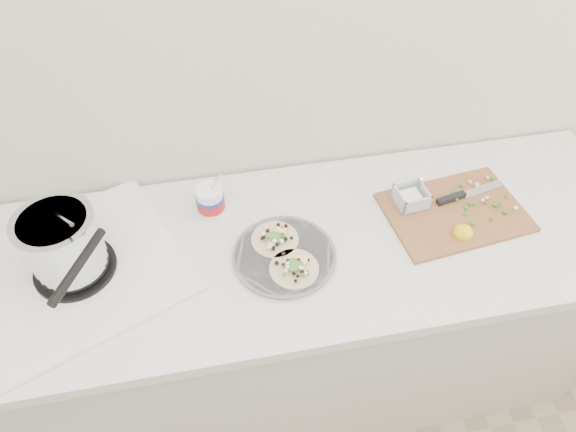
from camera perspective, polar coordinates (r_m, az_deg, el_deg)
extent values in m
cube|color=beige|center=(1.44, -7.69, 15.87)|extent=(3.50, 0.05, 2.60)
cube|color=beige|center=(1.87, -4.06, -12.48)|extent=(2.40, 0.62, 0.86)
cube|color=silver|center=(1.49, -4.86, -4.51)|extent=(2.44, 0.66, 0.04)
cube|color=silver|center=(1.53, -22.39, -5.66)|extent=(0.69, 0.67, 0.01)
cylinder|color=black|center=(1.52, -22.53, -5.35)|extent=(0.22, 0.22, 0.01)
torus|color=black|center=(1.51, -22.71, -4.98)|extent=(0.19, 0.19, 0.02)
cylinder|color=silver|center=(1.44, -23.79, -2.68)|extent=(0.19, 0.19, 0.17)
cylinder|color=slate|center=(1.45, -0.42, -4.45)|extent=(0.28, 0.28, 0.01)
cylinder|color=slate|center=(1.45, -0.42, -4.33)|extent=(0.29, 0.29, 0.00)
cylinder|color=white|center=(1.55, -8.62, 1.64)|extent=(0.08, 0.08, 0.10)
cylinder|color=red|center=(1.55, -8.61, 1.59)|extent=(0.08, 0.08, 0.04)
cylinder|color=#192D99|center=(1.54, -8.69, 2.06)|extent=(0.09, 0.09, 0.01)
cube|color=brown|center=(1.64, 17.99, 0.43)|extent=(0.44, 0.33, 0.01)
cube|color=white|center=(1.61, 13.48, 1.93)|extent=(0.06, 0.06, 0.03)
ellipsoid|color=yellow|center=(1.57, 18.93, -1.55)|extent=(0.06, 0.06, 0.05)
cube|color=silver|center=(1.73, 20.70, 2.78)|extent=(0.15, 0.06, 0.00)
cube|color=black|center=(1.66, 17.67, 1.89)|extent=(0.10, 0.04, 0.02)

